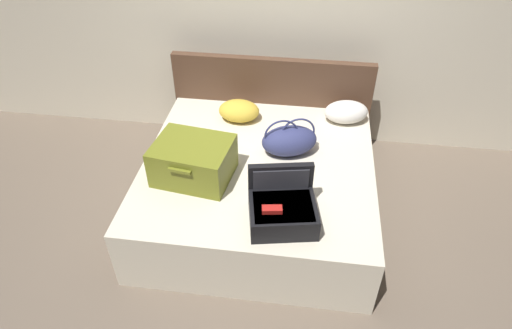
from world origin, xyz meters
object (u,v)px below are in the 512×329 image
Objects in this scene: hard_case_large at (193,160)px; hard_case_medium at (282,209)px; pillow_center_head at (239,111)px; pillow_near_headboard at (346,112)px; duffel_bag at (289,140)px; bed at (258,188)px.

hard_case_medium reaches higher than hard_case_large.
pillow_center_head is (0.21, 0.83, -0.06)m from hard_case_large.
hard_case_large reaches higher than pillow_near_headboard.
hard_case_large is 0.80m from duffel_bag.
duffel_bag is 1.42× the size of pillow_center_head.
hard_case_large is at bearing 140.82° from hard_case_medium.
bed is at bearing -141.80° from duffel_bag.
bed is 3.55× the size of hard_case_medium.
hard_case_medium is (0.24, -0.60, 0.37)m from bed.
duffel_bag is (-0.01, 0.78, 0.02)m from hard_case_medium.
duffel_bag is at bearing 80.02° from hard_case_medium.
hard_case_large is 1.20× the size of hard_case_medium.
duffel_bag is at bearing -131.32° from pillow_near_headboard.
hard_case_large is 1.20× the size of duffel_bag.
duffel_bag is 0.65m from pillow_center_head.
hard_case_medium is at bearing -67.79° from bed.
pillow_near_headboard is at bearing 48.68° from duffel_bag.
bed is at bearing -134.37° from pillow_near_headboard.
hard_case_medium is at bearing -20.16° from hard_case_large.
pillow_near_headboard is (0.46, 1.31, -0.01)m from hard_case_medium.
duffel_bag is (0.23, 0.18, 0.39)m from bed.
pillow_center_head is at bearing 112.67° from bed.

